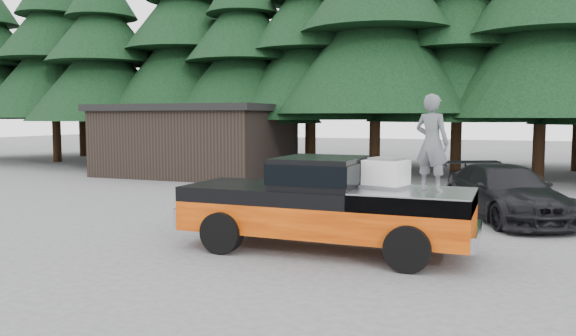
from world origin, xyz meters
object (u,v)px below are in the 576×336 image
at_px(parked_car, 505,192).
at_px(utility_building, 197,139).
at_px(air_compressor, 386,174).
at_px(pickup_truck, 325,219).
at_px(man_on_bed, 432,143).

bearing_deg(parked_car, utility_building, 126.91).
relative_size(air_compressor, parked_car, 0.15).
bearing_deg(pickup_truck, man_on_bed, -0.17).
xyz_separation_m(air_compressor, utility_building, (-11.61, 12.22, 0.07)).
xyz_separation_m(man_on_bed, utility_building, (-12.51, 12.44, -0.58)).
height_order(pickup_truck, air_compressor, air_compressor).
bearing_deg(air_compressor, pickup_truck, -154.50).
height_order(parked_car, utility_building, utility_building).
bearing_deg(man_on_bed, pickup_truck, 22.03).
distance_m(air_compressor, man_on_bed, 1.13).
xyz_separation_m(pickup_truck, parked_car, (3.38, 5.20, 0.06)).
relative_size(pickup_truck, air_compressor, 7.78).
height_order(pickup_truck, man_on_bed, man_on_bed).
bearing_deg(man_on_bed, utility_building, -22.63).
xyz_separation_m(pickup_truck, man_on_bed, (2.10, -0.01, 1.58)).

